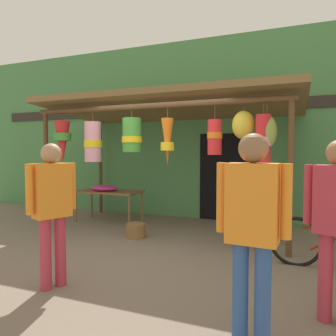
% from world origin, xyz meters
% --- Properties ---
extents(ground_plane, '(30.00, 30.00, 0.00)m').
position_xyz_m(ground_plane, '(0.00, 0.00, 0.00)').
color(ground_plane, '#756656').
extents(shop_facade, '(12.76, 0.29, 4.21)m').
position_xyz_m(shop_facade, '(0.00, 2.59, 2.10)').
color(shop_facade, '#47844C').
rests_on(shop_facade, ground_plane).
extents(market_stall_canopy, '(5.12, 2.44, 2.67)m').
position_xyz_m(market_stall_canopy, '(-0.20, 1.05, 2.30)').
color(market_stall_canopy, brown).
rests_on(market_stall_canopy, ground_plane).
extents(display_table, '(1.47, 0.71, 0.70)m').
position_xyz_m(display_table, '(-1.71, 1.37, 0.64)').
color(display_table, brown).
rests_on(display_table, ground_plane).
extents(flower_heap_on_table, '(0.63, 0.44, 0.13)m').
position_xyz_m(flower_heap_on_table, '(-1.77, 1.29, 0.77)').
color(flower_heap_on_table, '#D13399').
rests_on(flower_heap_on_table, display_table).
extents(folding_chair, '(0.52, 0.52, 0.84)m').
position_xyz_m(folding_chair, '(1.45, 0.62, 0.50)').
color(folding_chair, '#AD1E1E').
rests_on(folding_chair, ground_plane).
extents(wicker_basket_by_table, '(0.37, 0.37, 0.26)m').
position_xyz_m(wicker_basket_by_table, '(-0.52, 0.39, 0.13)').
color(wicker_basket_by_table, brown).
rests_on(wicker_basket_by_table, ground_plane).
extents(vendor_in_orange, '(0.36, 0.55, 1.68)m').
position_xyz_m(vendor_in_orange, '(-0.42, -1.89, 1.00)').
color(vendor_in_orange, '#B23347').
rests_on(vendor_in_orange, ground_plane).
extents(customer_foreground, '(0.59, 0.25, 1.73)m').
position_xyz_m(customer_foreground, '(1.87, -2.21, 1.03)').
color(customer_foreground, '#2D5193').
rests_on(customer_foreground, ground_plane).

